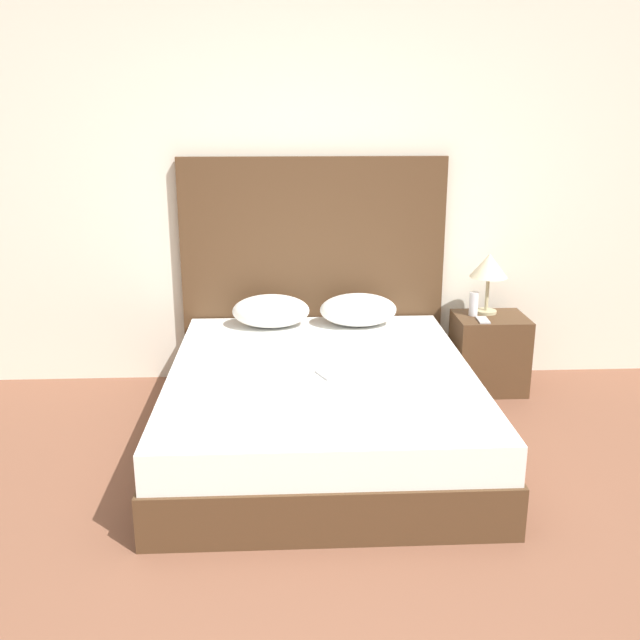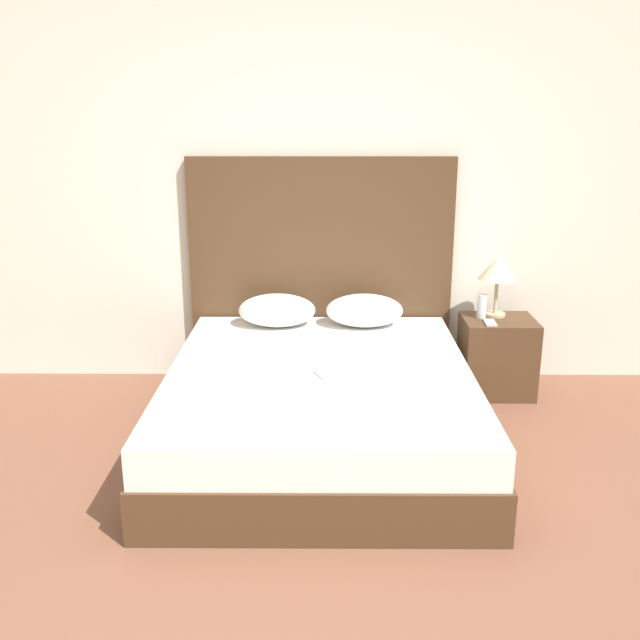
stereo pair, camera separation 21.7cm
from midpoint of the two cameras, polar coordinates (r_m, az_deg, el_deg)
ground_plane at (r=2.89m, az=0.49°, el=-23.36°), size 16.00×16.00×0.00m
wall_back at (r=4.89m, az=0.48°, el=10.70°), size 10.00×0.06×2.70m
bed at (r=4.07m, az=1.53°, el=-6.94°), size 1.71×2.06×0.46m
headboard at (r=4.91m, az=1.35°, el=3.90°), size 1.80×0.05×1.55m
pillow_left at (r=4.72m, az=-2.14°, el=0.77°), size 0.51×0.35×0.21m
pillow_right at (r=4.73m, az=4.89°, el=0.76°), size 0.51×0.35×0.21m
phone_on_bed at (r=3.87m, az=1.95°, el=-4.44°), size 0.12×0.17×0.01m
nightstand at (r=4.94m, az=15.19°, el=-2.82°), size 0.47×0.40×0.52m
table_lamp at (r=4.86m, az=15.29°, el=3.89°), size 0.25×0.25×0.41m
phone_on_nightstand at (r=4.75m, az=14.74°, el=-0.22°), size 0.08×0.15×0.01m
toiletry_bottle at (r=4.84m, az=14.07°, el=1.07°), size 0.06×0.06×0.16m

